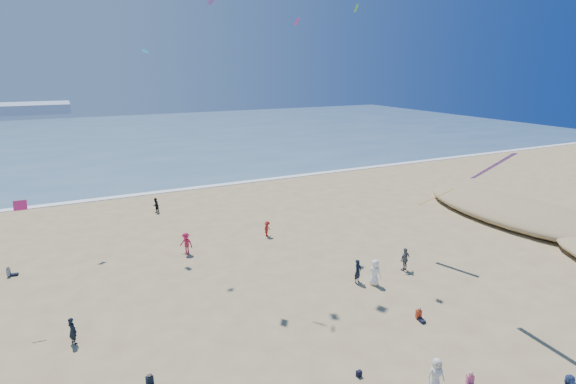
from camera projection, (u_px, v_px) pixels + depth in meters
name	position (u px, v px, depth m)	size (l,w,h in m)	color
ocean	(105.00, 139.00, 99.38)	(220.00, 100.00, 0.06)	#476B84
surf_line	(142.00, 194.00, 56.29)	(220.00, 1.20, 0.08)	white
standing_flyers	(313.00, 298.00, 29.27)	(29.04, 46.65, 1.94)	white
seated_group	(275.00, 344.00, 25.23)	(24.63, 27.86, 0.84)	white
navy_bag	(359.00, 374.00, 23.15)	(0.28, 0.18, 0.34)	black
kites_aloft	(348.00, 83.00, 28.51)	(47.87, 42.57, 30.00)	orange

